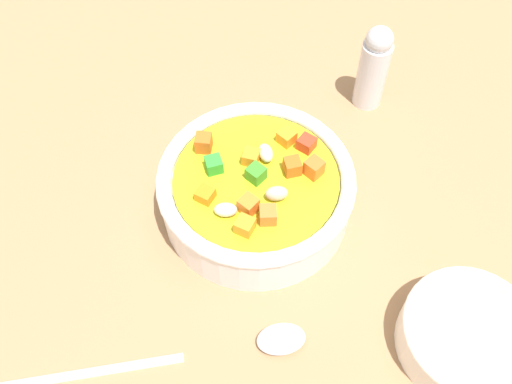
{
  "coord_description": "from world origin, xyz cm",
  "views": [
    {
      "loc": [
        6.14,
        26.06,
        41.91
      ],
      "look_at": [
        0.0,
        0.0,
        2.35
      ],
      "focal_mm": 40.56,
      "sensor_mm": 36.0,
      "label": 1
    }
  ],
  "objects": [
    {
      "name": "spoon",
      "position": [
        7.06,
        11.59,
        0.46
      ],
      "size": [
        22.95,
        3.06,
        1.05
      ],
      "rotation": [
        0.0,
        0.0,
        3.08
      ],
      "color": "silver",
      "rests_on": "ground_plane"
    },
    {
      "name": "side_bowl_small",
      "position": [
        -11.95,
        15.25,
        1.82
      ],
      "size": [
        9.71,
        9.71,
        3.51
      ],
      "color": "white",
      "rests_on": "ground_plane"
    },
    {
      "name": "ground_plane",
      "position": [
        0.0,
        0.0,
        -1.0
      ],
      "size": [
        140.0,
        140.0,
        2.0
      ],
      "primitive_type": "cube",
      "color": "#9E754F"
    },
    {
      "name": "soup_bowl_main",
      "position": [
        -0.0,
        0.01,
        2.68
      ],
      "size": [
        16.06,
        16.06,
        5.84
      ],
      "color": "white",
      "rests_on": "ground_plane"
    },
    {
      "name": "pepper_shaker",
      "position": [
        -13.37,
        -9.67,
        4.43
      ],
      "size": [
        2.78,
        2.78,
        8.88
      ],
      "color": "silver",
      "rests_on": "ground_plane"
    }
  ]
}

